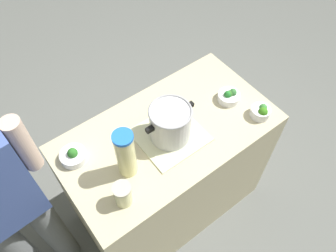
{
  "coord_description": "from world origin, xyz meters",
  "views": [
    {
      "loc": [
        0.63,
        0.83,
        2.38
      ],
      "look_at": [
        0.0,
        0.0,
        0.95
      ],
      "focal_mm": 36.37,
      "sensor_mm": 36.0,
      "label": 1
    }
  ],
  "objects_px": {
    "cooking_pot": "(170,123)",
    "mason_jar": "(123,194)",
    "person_cook": "(7,210)",
    "broccoli_bowl_back": "(261,112)",
    "broccoli_bowl_front": "(73,156)",
    "lemonade_pitcher": "(126,154)",
    "broccoli_bowl_center": "(229,96)"
  },
  "relations": [
    {
      "from": "cooking_pot",
      "to": "broccoli_bowl_back",
      "type": "distance_m",
      "value": 0.52
    },
    {
      "from": "cooking_pot",
      "to": "broccoli_bowl_center",
      "type": "height_order",
      "value": "cooking_pot"
    },
    {
      "from": "broccoli_bowl_back",
      "to": "person_cook",
      "type": "relative_size",
      "value": 0.07
    },
    {
      "from": "broccoli_bowl_front",
      "to": "broccoli_bowl_back",
      "type": "height_order",
      "value": "broccoli_bowl_front"
    },
    {
      "from": "broccoli_bowl_center",
      "to": "person_cook",
      "type": "distance_m",
      "value": 1.27
    },
    {
      "from": "cooking_pot",
      "to": "lemonade_pitcher",
      "type": "bearing_deg",
      "value": 7.39
    },
    {
      "from": "person_cook",
      "to": "broccoli_bowl_back",
      "type": "bearing_deg",
      "value": 166.03
    },
    {
      "from": "lemonade_pitcher",
      "to": "cooking_pot",
      "type": "bearing_deg",
      "value": -172.61
    },
    {
      "from": "lemonade_pitcher",
      "to": "broccoli_bowl_back",
      "type": "distance_m",
      "value": 0.78
    },
    {
      "from": "lemonade_pitcher",
      "to": "mason_jar",
      "type": "distance_m",
      "value": 0.18
    },
    {
      "from": "mason_jar",
      "to": "person_cook",
      "type": "distance_m",
      "value": 0.55
    },
    {
      "from": "cooking_pot",
      "to": "broccoli_bowl_center",
      "type": "relative_size",
      "value": 2.25
    },
    {
      "from": "broccoli_bowl_front",
      "to": "mason_jar",
      "type": "bearing_deg",
      "value": 102.86
    },
    {
      "from": "cooking_pot",
      "to": "broccoli_bowl_center",
      "type": "bearing_deg",
      "value": 179.79
    },
    {
      "from": "lemonade_pitcher",
      "to": "person_cook",
      "type": "height_order",
      "value": "person_cook"
    },
    {
      "from": "broccoli_bowl_front",
      "to": "broccoli_bowl_center",
      "type": "height_order",
      "value": "broccoli_bowl_front"
    },
    {
      "from": "mason_jar",
      "to": "person_cook",
      "type": "bearing_deg",
      "value": -33.2
    },
    {
      "from": "lemonade_pitcher",
      "to": "broccoli_bowl_back",
      "type": "xyz_separation_m",
      "value": [
        -0.76,
        0.15,
        -0.11
      ]
    },
    {
      "from": "broccoli_bowl_back",
      "to": "person_cook",
      "type": "height_order",
      "value": "person_cook"
    },
    {
      "from": "broccoli_bowl_center",
      "to": "mason_jar",
      "type": "bearing_deg",
      "value": 11.16
    },
    {
      "from": "mason_jar",
      "to": "broccoli_bowl_center",
      "type": "distance_m",
      "value": 0.82
    },
    {
      "from": "mason_jar",
      "to": "broccoli_bowl_back",
      "type": "xyz_separation_m",
      "value": [
        -0.86,
        0.03,
        -0.03
      ]
    },
    {
      "from": "broccoli_bowl_front",
      "to": "broccoli_bowl_back",
      "type": "relative_size",
      "value": 1.23
    },
    {
      "from": "broccoli_bowl_back",
      "to": "mason_jar",
      "type": "bearing_deg",
      "value": -1.98
    },
    {
      "from": "lemonade_pitcher",
      "to": "broccoli_bowl_front",
      "type": "relative_size",
      "value": 2.19
    },
    {
      "from": "lemonade_pitcher",
      "to": "mason_jar",
      "type": "height_order",
      "value": "lemonade_pitcher"
    },
    {
      "from": "lemonade_pitcher",
      "to": "person_cook",
      "type": "distance_m",
      "value": 0.61
    },
    {
      "from": "mason_jar",
      "to": "broccoli_bowl_front",
      "type": "height_order",
      "value": "mason_jar"
    },
    {
      "from": "broccoli_bowl_back",
      "to": "broccoli_bowl_front",
      "type": "bearing_deg",
      "value": -21.42
    },
    {
      "from": "cooking_pot",
      "to": "mason_jar",
      "type": "bearing_deg",
      "value": 22.43
    },
    {
      "from": "person_cook",
      "to": "broccoli_bowl_front",
      "type": "bearing_deg",
      "value": -173.81
    },
    {
      "from": "broccoli_bowl_back",
      "to": "lemonade_pitcher",
      "type": "bearing_deg",
      "value": -11.42
    }
  ]
}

